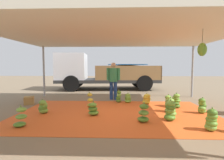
{
  "coord_description": "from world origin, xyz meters",
  "views": [
    {
      "loc": [
        0.09,
        -5.78,
        1.55
      ],
      "look_at": [
        -0.23,
        2.52,
        0.92
      ],
      "focal_mm": 28.49,
      "sensor_mm": 36.0,
      "label": 1
    }
  ],
  "objects_px": {
    "banana_bunch_1": "(143,114)",
    "cargo_truck_main": "(103,72)",
    "banana_bunch_7": "(90,101)",
    "banana_bunch_2": "(147,99)",
    "banana_bunch_3": "(128,98)",
    "banana_bunch_8": "(93,109)",
    "banana_bunch_10": "(212,120)",
    "worker_0": "(113,78)",
    "banana_bunch_14": "(202,106)",
    "banana_bunch_5": "(170,105)",
    "crate_0": "(29,100)",
    "banana_bunch_9": "(176,101)",
    "banana_bunch_4": "(43,107)",
    "banana_bunch_6": "(169,101)",
    "banana_bunch_0": "(21,118)",
    "banana_bunch_12": "(119,97)",
    "banana_bunch_11": "(170,111)"
  },
  "relations": [
    {
      "from": "banana_bunch_14",
      "to": "banana_bunch_0",
      "type": "bearing_deg",
      "value": -164.18
    },
    {
      "from": "banana_bunch_1",
      "to": "cargo_truck_main",
      "type": "distance_m",
      "value": 7.44
    },
    {
      "from": "banana_bunch_0",
      "to": "banana_bunch_9",
      "type": "bearing_deg",
      "value": 26.05
    },
    {
      "from": "banana_bunch_2",
      "to": "banana_bunch_3",
      "type": "distance_m",
      "value": 0.8
    },
    {
      "from": "banana_bunch_8",
      "to": "banana_bunch_10",
      "type": "distance_m",
      "value": 3.3
    },
    {
      "from": "banana_bunch_8",
      "to": "banana_bunch_14",
      "type": "height_order",
      "value": "banana_bunch_14"
    },
    {
      "from": "banana_bunch_6",
      "to": "banana_bunch_14",
      "type": "relative_size",
      "value": 0.87
    },
    {
      "from": "banana_bunch_6",
      "to": "banana_bunch_11",
      "type": "xyz_separation_m",
      "value": [
        -0.47,
        -1.85,
        0.07
      ]
    },
    {
      "from": "banana_bunch_3",
      "to": "banana_bunch_11",
      "type": "height_order",
      "value": "banana_bunch_11"
    },
    {
      "from": "banana_bunch_12",
      "to": "crate_0",
      "type": "height_order",
      "value": "banana_bunch_12"
    },
    {
      "from": "banana_bunch_6",
      "to": "worker_0",
      "type": "distance_m",
      "value": 2.71
    },
    {
      "from": "banana_bunch_3",
      "to": "worker_0",
      "type": "height_order",
      "value": "worker_0"
    },
    {
      "from": "banana_bunch_14",
      "to": "banana_bunch_3",
      "type": "bearing_deg",
      "value": 144.47
    },
    {
      "from": "banana_bunch_0",
      "to": "banana_bunch_1",
      "type": "bearing_deg",
      "value": 8.99
    },
    {
      "from": "banana_bunch_0",
      "to": "banana_bunch_11",
      "type": "xyz_separation_m",
      "value": [
        4.0,
        0.69,
        0.04
      ]
    },
    {
      "from": "banana_bunch_9",
      "to": "cargo_truck_main",
      "type": "bearing_deg",
      "value": 121.04
    },
    {
      "from": "banana_bunch_7",
      "to": "cargo_truck_main",
      "type": "distance_m",
      "value": 5.47
    },
    {
      "from": "banana_bunch_6",
      "to": "cargo_truck_main",
      "type": "relative_size",
      "value": 0.07
    },
    {
      "from": "banana_bunch_8",
      "to": "banana_bunch_14",
      "type": "xyz_separation_m",
      "value": [
        3.56,
        0.34,
        0.05
      ]
    },
    {
      "from": "banana_bunch_7",
      "to": "cargo_truck_main",
      "type": "height_order",
      "value": "cargo_truck_main"
    },
    {
      "from": "cargo_truck_main",
      "to": "banana_bunch_12",
      "type": "bearing_deg",
      "value": -76.46
    },
    {
      "from": "banana_bunch_5",
      "to": "banana_bunch_4",
      "type": "bearing_deg",
      "value": -175.15
    },
    {
      "from": "banana_bunch_7",
      "to": "worker_0",
      "type": "bearing_deg",
      "value": 62.72
    },
    {
      "from": "banana_bunch_10",
      "to": "worker_0",
      "type": "bearing_deg",
      "value": 121.63
    },
    {
      "from": "banana_bunch_1",
      "to": "cargo_truck_main",
      "type": "xyz_separation_m",
      "value": [
        -1.77,
        7.16,
        0.94
      ]
    },
    {
      "from": "banana_bunch_0",
      "to": "banana_bunch_9",
      "type": "height_order",
      "value": "banana_bunch_9"
    },
    {
      "from": "banana_bunch_5",
      "to": "cargo_truck_main",
      "type": "bearing_deg",
      "value": 115.17
    },
    {
      "from": "banana_bunch_7",
      "to": "banana_bunch_2",
      "type": "bearing_deg",
      "value": 15.67
    },
    {
      "from": "banana_bunch_0",
      "to": "banana_bunch_4",
      "type": "bearing_deg",
      "value": 88.64
    },
    {
      "from": "banana_bunch_6",
      "to": "banana_bunch_0",
      "type": "bearing_deg",
      "value": -150.33
    },
    {
      "from": "banana_bunch_2",
      "to": "banana_bunch_12",
      "type": "bearing_deg",
      "value": 166.38
    },
    {
      "from": "banana_bunch_9",
      "to": "banana_bunch_10",
      "type": "relative_size",
      "value": 1.0
    },
    {
      "from": "cargo_truck_main",
      "to": "worker_0",
      "type": "height_order",
      "value": "cargo_truck_main"
    },
    {
      "from": "banana_bunch_9",
      "to": "banana_bunch_14",
      "type": "xyz_separation_m",
      "value": [
        0.59,
        -0.79,
        -0.01
      ]
    },
    {
      "from": "banana_bunch_3",
      "to": "banana_bunch_10",
      "type": "xyz_separation_m",
      "value": [
        1.83,
        -3.3,
        0.07
      ]
    },
    {
      "from": "banana_bunch_0",
      "to": "banana_bunch_14",
      "type": "relative_size",
      "value": 1.03
    },
    {
      "from": "banana_bunch_7",
      "to": "banana_bunch_10",
      "type": "distance_m",
      "value": 4.1
    },
    {
      "from": "banana_bunch_12",
      "to": "banana_bunch_14",
      "type": "distance_m",
      "value": 3.23
    },
    {
      "from": "banana_bunch_3",
      "to": "banana_bunch_2",
      "type": "bearing_deg",
      "value": -19.41
    },
    {
      "from": "banana_bunch_4",
      "to": "banana_bunch_14",
      "type": "bearing_deg",
      "value": 2.25
    },
    {
      "from": "banana_bunch_2",
      "to": "cargo_truck_main",
      "type": "bearing_deg",
      "value": 115.13
    },
    {
      "from": "banana_bunch_2",
      "to": "banana_bunch_4",
      "type": "xyz_separation_m",
      "value": [
        -3.64,
        -1.62,
        0.02
      ]
    },
    {
      "from": "banana_bunch_9",
      "to": "banana_bunch_0",
      "type": "bearing_deg",
      "value": -153.95
    },
    {
      "from": "banana_bunch_0",
      "to": "banana_bunch_4",
      "type": "xyz_separation_m",
      "value": [
        0.03,
        1.29,
        -0.01
      ]
    },
    {
      "from": "banana_bunch_2",
      "to": "banana_bunch_7",
      "type": "bearing_deg",
      "value": -164.33
    },
    {
      "from": "banana_bunch_10",
      "to": "banana_bunch_11",
      "type": "xyz_separation_m",
      "value": [
        -0.74,
        0.82,
        0.01
      ]
    },
    {
      "from": "banana_bunch_3",
      "to": "banana_bunch_8",
      "type": "height_order",
      "value": "banana_bunch_8"
    },
    {
      "from": "banana_bunch_6",
      "to": "banana_bunch_7",
      "type": "relative_size",
      "value": 0.8
    },
    {
      "from": "banana_bunch_2",
      "to": "crate_0",
      "type": "bearing_deg",
      "value": -177.71
    },
    {
      "from": "banana_bunch_9",
      "to": "cargo_truck_main",
      "type": "xyz_separation_m",
      "value": [
        -3.24,
        5.38,
        0.93
      ]
    }
  ]
}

